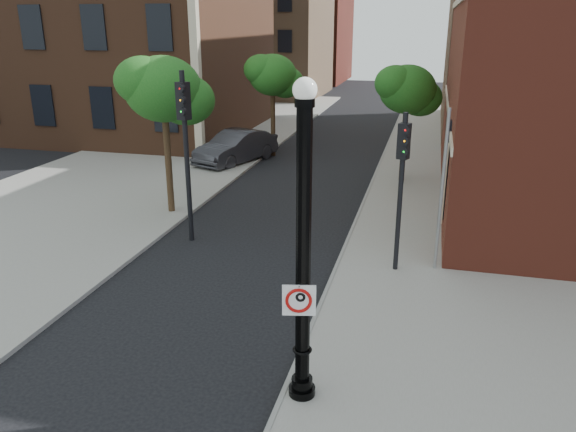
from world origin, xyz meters
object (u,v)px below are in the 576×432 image
(lamppost, at_px, (303,266))
(traffic_signal_left, at_px, (185,129))
(no_parking_sign, at_px, (299,300))
(parked_car, at_px, (236,147))
(traffic_signal_right, at_px, (402,168))

(lamppost, distance_m, traffic_signal_left, 8.95)
(no_parking_sign, height_order, parked_car, no_parking_sign)
(no_parking_sign, bearing_deg, traffic_signal_left, 113.74)
(no_parking_sign, bearing_deg, traffic_signal_right, 65.48)
(no_parking_sign, relative_size, traffic_signal_left, 0.11)
(traffic_signal_left, bearing_deg, parked_car, 118.53)
(lamppost, xyz_separation_m, traffic_signal_left, (-5.37, 7.10, 0.89))
(traffic_signal_right, bearing_deg, traffic_signal_left, -168.79)
(traffic_signal_left, bearing_deg, lamppost, -35.74)
(no_parking_sign, relative_size, traffic_signal_right, 0.13)
(traffic_signal_left, distance_m, traffic_signal_right, 6.76)
(no_parking_sign, bearing_deg, parked_car, 100.20)
(lamppost, bearing_deg, no_parking_sign, -101.99)
(lamppost, height_order, traffic_signal_right, lamppost)
(parked_car, distance_m, traffic_signal_right, 14.51)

